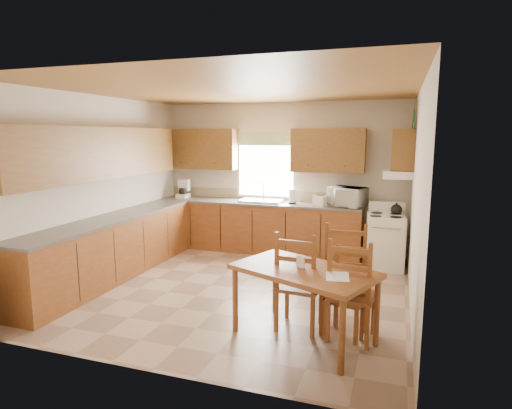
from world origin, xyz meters
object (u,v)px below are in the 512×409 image
(chair_near_right, at_px, (300,280))
(chair_far_right, at_px, (344,280))
(microwave, at_px, (347,197))
(chair_far_left, at_px, (346,293))
(stove, at_px, (385,242))
(dining_table, at_px, (303,304))
(chair_near_left, at_px, (352,289))

(chair_near_right, distance_m, chair_far_right, 0.47)
(microwave, xyz_separation_m, chair_far_right, (0.30, -2.78, -0.52))
(chair_near_right, xyz_separation_m, chair_far_left, (0.51, -0.02, -0.08))
(stove, xyz_separation_m, chair_far_right, (-0.35, -2.43, 0.14))
(stove, bearing_deg, chair_near_right, -113.13)
(microwave, height_order, chair_far_right, microwave)
(dining_table, xyz_separation_m, chair_far_left, (0.41, 0.22, 0.08))
(dining_table, xyz_separation_m, chair_far_right, (0.36, 0.34, 0.19))
(chair_near_left, relative_size, chair_far_left, 1.17)
(chair_far_left, height_order, chair_far_right, chair_far_right)
(chair_far_right, bearing_deg, microwave, 92.42)
(chair_near_left, bearing_deg, chair_far_left, -38.65)
(chair_near_left, height_order, chair_far_left, chair_near_left)
(stove, distance_m, chair_near_left, 2.63)
(chair_near_left, bearing_deg, dining_table, 24.27)
(stove, height_order, chair_near_right, chair_near_right)
(chair_near_left, distance_m, chair_far_left, 0.12)
(chair_near_right, height_order, chair_far_left, chair_near_right)
(dining_table, xyz_separation_m, chair_near_right, (-0.10, 0.24, 0.17))
(stove, height_order, dining_table, stove)
(dining_table, height_order, chair_far_right, chair_far_right)
(chair_near_right, relative_size, chair_far_left, 1.18)
(microwave, xyz_separation_m, chair_near_left, (0.41, -2.96, -0.54))
(chair_far_left, bearing_deg, stove, 95.41)
(dining_table, height_order, chair_near_right, chair_near_right)
(chair_near_left, xyz_separation_m, chair_far_left, (-0.06, 0.06, -0.08))
(chair_near_left, bearing_deg, chair_near_right, -2.25)
(microwave, relative_size, chair_near_right, 0.50)
(dining_table, height_order, chair_near_left, chair_near_left)
(dining_table, bearing_deg, stove, 97.94)
(dining_table, bearing_deg, microwave, 111.22)
(chair_near_right, bearing_deg, chair_far_left, -178.66)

